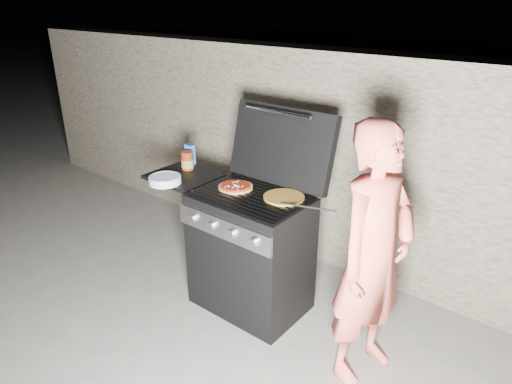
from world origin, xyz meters
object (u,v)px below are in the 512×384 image
Objects in this scene: gas_grill at (225,242)px; pizza_topped at (236,186)px; sauce_jar at (187,160)px; person at (373,257)px.

gas_grill is 0.48m from pizza_topped.
pizza_topped is 0.57m from sauce_jar.
gas_grill is 0.72m from sauce_jar.
person reaches higher than pizza_topped.
sauce_jar is (-0.57, 0.07, 0.05)m from pizza_topped.
pizza_topped is 1.13m from person.
person is at bearing -2.34° from gas_grill.
pizza_topped is (0.09, 0.03, 0.47)m from gas_grill.
sauce_jar is (-0.48, 0.10, 0.52)m from gas_grill.
sauce_jar reaches higher than gas_grill.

